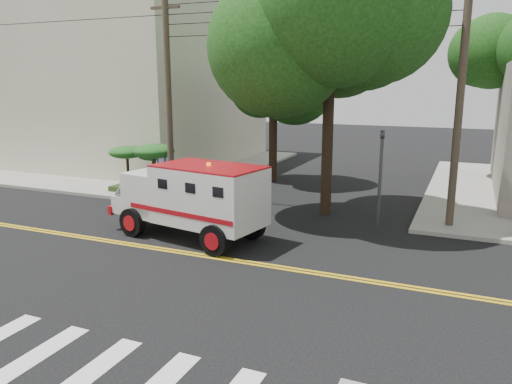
% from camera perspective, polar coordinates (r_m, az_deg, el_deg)
% --- Properties ---
extents(ground, '(100.00, 100.00, 0.00)m').
position_cam_1_polar(ground, '(15.54, -4.04, -7.59)').
color(ground, black).
rests_on(ground, ground).
extents(sidewalk_nw, '(17.00, 17.00, 0.15)m').
position_cam_1_polar(sidewalk_nw, '(33.72, -13.97, 3.18)').
color(sidewalk_nw, gray).
rests_on(sidewalk_nw, ground).
extents(building_left, '(16.00, 14.00, 10.00)m').
position_cam_1_polar(building_left, '(35.72, -15.55, 11.78)').
color(building_left, beige).
rests_on(building_left, sidewalk_nw).
extents(utility_pole_left, '(0.28, 0.28, 9.00)m').
position_cam_1_polar(utility_pole_left, '(22.63, -9.96, 10.22)').
color(utility_pole_left, '#382D23').
rests_on(utility_pole_left, ground).
extents(utility_pole_right, '(0.28, 0.28, 9.00)m').
position_cam_1_polar(utility_pole_right, '(19.16, 22.22, 9.11)').
color(utility_pole_right, '#382D23').
rests_on(utility_pole_right, ground).
extents(tree_main, '(6.08, 5.70, 9.85)m').
position_cam_1_polar(tree_main, '(19.83, 9.61, 17.75)').
color(tree_main, black).
rests_on(tree_main, ground).
extents(tree_left, '(4.48, 4.20, 7.70)m').
position_cam_1_polar(tree_left, '(26.47, 2.50, 13.37)').
color(tree_left, black).
rests_on(tree_left, ground).
extents(traffic_signal, '(0.15, 0.18, 3.60)m').
position_cam_1_polar(traffic_signal, '(19.03, 14.07, 2.74)').
color(traffic_signal, '#3F3F42').
rests_on(traffic_signal, ground).
extents(accessibility_sign, '(0.45, 0.10, 2.02)m').
position_cam_1_polar(accessibility_sign, '(23.43, -10.67, 2.55)').
color(accessibility_sign, '#3F3F42').
rests_on(accessibility_sign, ground).
extents(palm_planter, '(3.52, 2.63, 2.36)m').
position_cam_1_polar(palm_planter, '(24.45, -12.52, 3.55)').
color(palm_planter, '#1E3314').
rests_on(palm_planter, sidewalk_nw).
extents(armored_truck, '(6.04, 3.14, 2.62)m').
position_cam_1_polar(armored_truck, '(17.22, -7.28, -0.48)').
color(armored_truck, silver).
rests_on(armored_truck, ground).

